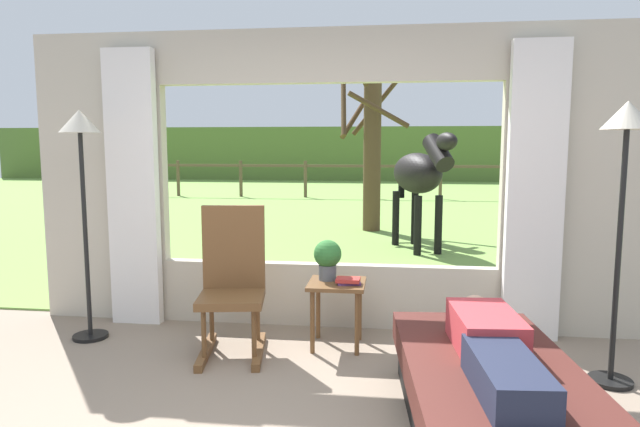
{
  "coord_description": "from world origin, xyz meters",
  "views": [
    {
      "loc": [
        0.54,
        -2.47,
        1.58
      ],
      "look_at": [
        0.0,
        1.8,
        1.05
      ],
      "focal_mm": 31.12,
      "sensor_mm": 36.0,
      "label": 1
    }
  ],
  "objects_px": {
    "rocking_chair": "(233,282)",
    "book_stack": "(348,281)",
    "side_table": "(337,294)",
    "potted_plant": "(328,257)",
    "pasture_tree": "(371,145)",
    "floor_lamp_right": "(625,158)",
    "recliner_sofa": "(488,394)",
    "horse": "(419,174)",
    "reclining_person": "(491,344)",
    "floor_lamp_left": "(81,155)"
  },
  "relations": [
    {
      "from": "floor_lamp_right",
      "to": "book_stack",
      "type": "bearing_deg",
      "value": 167.59
    },
    {
      "from": "pasture_tree",
      "to": "floor_lamp_right",
      "type": "bearing_deg",
      "value": -73.97
    },
    {
      "from": "floor_lamp_left",
      "to": "horse",
      "type": "bearing_deg",
      "value": 55.39
    },
    {
      "from": "horse",
      "to": "pasture_tree",
      "type": "xyz_separation_m",
      "value": [
        -0.79,
        1.89,
        0.43
      ]
    },
    {
      "from": "book_stack",
      "to": "potted_plant",
      "type": "bearing_deg",
      "value": 145.56
    },
    {
      "from": "rocking_chair",
      "to": "horse",
      "type": "distance_m",
      "value": 4.61
    },
    {
      "from": "floor_lamp_left",
      "to": "floor_lamp_right",
      "type": "bearing_deg",
      "value": -5.62
    },
    {
      "from": "book_stack",
      "to": "floor_lamp_right",
      "type": "distance_m",
      "value": 2.07
    },
    {
      "from": "rocking_chair",
      "to": "pasture_tree",
      "type": "xyz_separation_m",
      "value": [
        0.82,
        6.16,
        1.04
      ]
    },
    {
      "from": "reclining_person",
      "to": "pasture_tree",
      "type": "distance_m",
      "value": 7.37
    },
    {
      "from": "reclining_person",
      "to": "floor_lamp_right",
      "type": "relative_size",
      "value": 0.77
    },
    {
      "from": "rocking_chair",
      "to": "book_stack",
      "type": "bearing_deg",
      "value": -0.93
    },
    {
      "from": "horse",
      "to": "side_table",
      "type": "bearing_deg",
      "value": 57.32
    },
    {
      "from": "recliner_sofa",
      "to": "potted_plant",
      "type": "height_order",
      "value": "potted_plant"
    },
    {
      "from": "potted_plant",
      "to": "pasture_tree",
      "type": "relative_size",
      "value": 0.1
    },
    {
      "from": "potted_plant",
      "to": "rocking_chair",
      "type": "bearing_deg",
      "value": -160.43
    },
    {
      "from": "rocking_chair",
      "to": "floor_lamp_left",
      "type": "xyz_separation_m",
      "value": [
        -1.25,
        0.12,
        0.96
      ]
    },
    {
      "from": "reclining_person",
      "to": "rocking_chair",
      "type": "distance_m",
      "value": 2.04
    },
    {
      "from": "potted_plant",
      "to": "horse",
      "type": "distance_m",
      "value": 4.15
    },
    {
      "from": "floor_lamp_left",
      "to": "horse",
      "type": "xyz_separation_m",
      "value": [
        2.86,
        4.15,
        -0.35
      ]
    },
    {
      "from": "recliner_sofa",
      "to": "side_table",
      "type": "bearing_deg",
      "value": 123.52
    },
    {
      "from": "floor_lamp_left",
      "to": "rocking_chair",
      "type": "bearing_deg",
      "value": -5.53
    },
    {
      "from": "reclining_person",
      "to": "potted_plant",
      "type": "height_order",
      "value": "potted_plant"
    },
    {
      "from": "book_stack",
      "to": "horse",
      "type": "xyz_separation_m",
      "value": [
        0.73,
        4.14,
        0.61
      ]
    },
    {
      "from": "reclining_person",
      "to": "potted_plant",
      "type": "bearing_deg",
      "value": 123.35
    },
    {
      "from": "floor_lamp_left",
      "to": "recliner_sofa",
      "type": "bearing_deg",
      "value": -20.94
    },
    {
      "from": "recliner_sofa",
      "to": "rocking_chair",
      "type": "height_order",
      "value": "rocking_chair"
    },
    {
      "from": "side_table",
      "to": "potted_plant",
      "type": "bearing_deg",
      "value": 143.13
    },
    {
      "from": "recliner_sofa",
      "to": "rocking_chair",
      "type": "relative_size",
      "value": 1.58
    },
    {
      "from": "floor_lamp_left",
      "to": "pasture_tree",
      "type": "xyz_separation_m",
      "value": [
        2.07,
        6.04,
        0.09
      ]
    },
    {
      "from": "side_table",
      "to": "potted_plant",
      "type": "xyz_separation_m",
      "value": [
        -0.08,
        0.06,
        0.28
      ]
    },
    {
      "from": "floor_lamp_right",
      "to": "horse",
      "type": "xyz_separation_m",
      "value": [
        -1.06,
        4.54,
        -0.35
      ]
    },
    {
      "from": "recliner_sofa",
      "to": "horse",
      "type": "height_order",
      "value": "horse"
    },
    {
      "from": "rocking_chair",
      "to": "potted_plant",
      "type": "distance_m",
      "value": 0.76
    },
    {
      "from": "recliner_sofa",
      "to": "side_table",
      "type": "xyz_separation_m",
      "value": [
        -0.95,
        1.21,
        0.21
      ]
    },
    {
      "from": "rocking_chair",
      "to": "horse",
      "type": "xyz_separation_m",
      "value": [
        1.61,
        4.27,
        0.61
      ]
    },
    {
      "from": "side_table",
      "to": "pasture_tree",
      "type": "relative_size",
      "value": 0.15
    },
    {
      "from": "reclining_person",
      "to": "floor_lamp_right",
      "type": "distance_m",
      "value": 1.57
    },
    {
      "from": "reclining_person",
      "to": "horse",
      "type": "bearing_deg",
      "value": 86.69
    },
    {
      "from": "rocking_chair",
      "to": "side_table",
      "type": "relative_size",
      "value": 2.15
    },
    {
      "from": "book_stack",
      "to": "floor_lamp_left",
      "type": "relative_size",
      "value": 0.1
    },
    {
      "from": "book_stack",
      "to": "pasture_tree",
      "type": "relative_size",
      "value": 0.06
    },
    {
      "from": "book_stack",
      "to": "floor_lamp_left",
      "type": "distance_m",
      "value": 2.34
    },
    {
      "from": "pasture_tree",
      "to": "side_table",
      "type": "bearing_deg",
      "value": -90.36
    },
    {
      "from": "rocking_chair",
      "to": "book_stack",
      "type": "height_order",
      "value": "rocking_chair"
    },
    {
      "from": "book_stack",
      "to": "floor_lamp_left",
      "type": "height_order",
      "value": "floor_lamp_left"
    },
    {
      "from": "potted_plant",
      "to": "horse",
      "type": "xyz_separation_m",
      "value": [
        0.91,
        4.02,
        0.45
      ]
    },
    {
      "from": "rocking_chair",
      "to": "pasture_tree",
      "type": "distance_m",
      "value": 6.3
    },
    {
      "from": "floor_lamp_right",
      "to": "potted_plant",
      "type": "bearing_deg",
      "value": 165.34
    },
    {
      "from": "side_table",
      "to": "pasture_tree",
      "type": "height_order",
      "value": "pasture_tree"
    }
  ]
}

